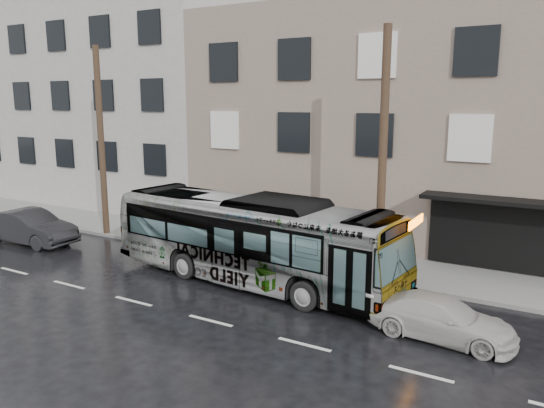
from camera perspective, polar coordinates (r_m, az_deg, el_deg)
The scene contains 10 objects.
ground at distance 20.35m, azimuth -9.69°, elevation -8.05°, with size 120.00×120.00×0.00m, color black.
sidewalk at distance 24.11m, azimuth -2.23°, elevation -4.67°, with size 90.00×3.60×0.15m, color gray.
building_taupe at distance 28.41m, azimuth 15.07°, elevation 8.45°, with size 20.00×12.00×11.00m, color gray.
building_grey at distance 41.99m, azimuth -16.79°, elevation 12.50°, with size 26.00×15.00×16.00m, color #AEABA4.
utility_pole_front at distance 19.05m, azimuth 11.82°, elevation 4.93°, with size 0.30×0.30×9.00m, color #443222.
utility_pole_rear at distance 26.93m, azimuth -17.90°, elevation 6.36°, with size 0.30×0.30×9.00m, color #443222.
sign_post at distance 19.36m, azimuth 14.53°, elevation -5.06°, with size 0.06×0.06×2.40m, color slate.
bus at distance 19.43m, azimuth -2.21°, elevation -3.82°, with size 2.72×11.64×3.24m, color #B2B2B2.
white_sedan at distance 15.97m, azimuth 17.78°, elevation -11.62°, with size 1.65×4.07×1.18m, color #B7B5AE.
dark_sedan at distance 27.26m, azimuth -24.60°, elevation -2.28°, with size 1.68×4.83×1.59m, color black.
Camera 1 is at (12.44, -14.69, 6.60)m, focal length 35.00 mm.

